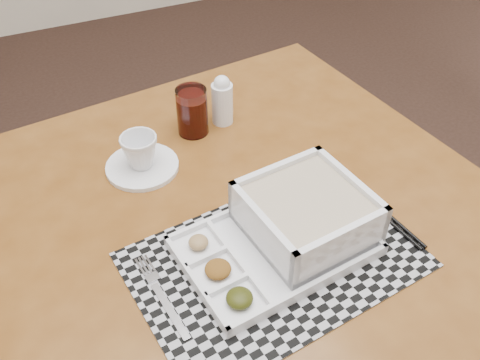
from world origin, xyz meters
name	(u,v)px	position (x,y,z in m)	size (l,w,h in m)	color
floor	(449,289)	(0.00, 0.00, 0.00)	(5.00, 5.00, 0.00)	black
dining_table	(240,238)	(-0.78, -0.05, 0.66)	(1.09, 1.09, 0.73)	#5B3210
placemat	(275,260)	(-0.78, -0.18, 0.73)	(0.48, 0.32, 0.00)	#A1A1A9
serving_tray	(298,223)	(-0.72, -0.15, 0.77)	(0.35, 0.26, 0.09)	white
fork	(162,293)	(-0.97, -0.17, 0.74)	(0.04, 0.19, 0.00)	silver
spoon	(346,184)	(-0.56, -0.07, 0.74)	(0.04, 0.18, 0.01)	silver
chopsticks	(377,207)	(-0.54, -0.15, 0.74)	(0.05, 0.24, 0.01)	black
saucer	(142,166)	(-0.91, 0.15, 0.74)	(0.15, 0.15, 0.01)	white
cup	(140,151)	(-0.91, 0.15, 0.78)	(0.08, 0.08, 0.07)	white
juice_glass	(192,113)	(-0.77, 0.23, 0.78)	(0.07, 0.07, 0.11)	white
creamer_bottle	(222,100)	(-0.70, 0.24, 0.79)	(0.05, 0.05, 0.12)	white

